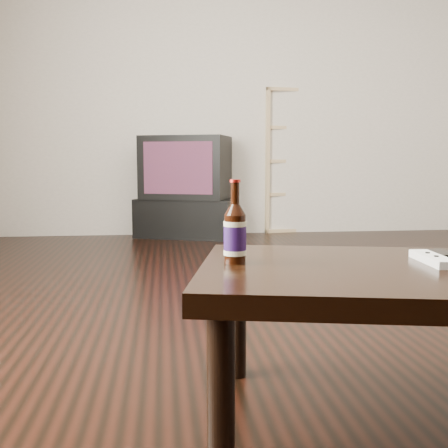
{
  "coord_description": "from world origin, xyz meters",
  "views": [
    {
      "loc": [
        -0.91,
        -2.0,
        0.69
      ],
      "look_at": [
        -0.75,
        -0.62,
        0.53
      ],
      "focal_mm": 42.0,
      "sensor_mm": 36.0,
      "label": 1
    }
  ],
  "objects": [
    {
      "name": "tv_stand",
      "position": [
        -0.7,
        2.8,
        0.18
      ],
      "size": [
        0.98,
        0.72,
        0.35
      ],
      "primitive_type": "cube",
      "rotation": [
        0.0,
        0.0,
        -0.35
      ],
      "color": "black",
      "rests_on": "floor"
    },
    {
      "name": "wall_back",
      "position": [
        0.0,
        3.01,
        1.35
      ],
      "size": [
        5.0,
        0.02,
        2.7
      ],
      "primitive_type": "cube",
      "color": "beige",
      "rests_on": "ground"
    },
    {
      "name": "floor",
      "position": [
        0.0,
        0.0,
        -0.01
      ],
      "size": [
        5.0,
        6.0,
        0.01
      ],
      "primitive_type": "cube",
      "color": "black",
      "rests_on": "ground"
    },
    {
      "name": "beer_bottle",
      "position": [
        -0.72,
        -0.62,
        0.5
      ],
      "size": [
        0.08,
        0.08,
        0.23
      ],
      "rotation": [
        0.0,
        0.0,
        0.4
      ],
      "color": "black",
      "rests_on": "coffee_table"
    },
    {
      "name": "remote",
      "position": [
        -0.19,
        -0.68,
        0.43
      ],
      "size": [
        0.07,
        0.19,
        0.02
      ],
      "rotation": [
        0.0,
        0.0,
        -0.06
      ],
      "color": "white",
      "rests_on": "coffee_table"
    },
    {
      "name": "tv",
      "position": [
        -0.7,
        2.8,
        0.64
      ],
      "size": [
        0.87,
        0.7,
        0.57
      ],
      "rotation": [
        0.0,
        0.0,
        -0.35
      ],
      "color": "black",
      "rests_on": "tv_stand"
    },
    {
      "name": "phone",
      "position": [
        -0.13,
        -0.62,
        0.43
      ],
      "size": [
        0.06,
        0.11,
        0.02
      ],
      "rotation": [
        0.0,
        0.0,
        -0.06
      ],
      "color": "#A5A5A7",
      "rests_on": "coffee_table"
    },
    {
      "name": "coffee_table",
      "position": [
        -0.26,
        -0.73,
        0.36
      ],
      "size": [
        1.23,
        0.87,
        0.42
      ],
      "rotation": [
        0.0,
        0.0,
        -0.21
      ],
      "color": "black",
      "rests_on": "floor"
    },
    {
      "name": "bookshelf",
      "position": [
        0.41,
        3.21,
        0.73
      ],
      "size": [
        0.79,
        0.45,
        1.39
      ],
      "rotation": [
        0.0,
        0.0,
        0.14
      ],
      "color": "tan",
      "rests_on": "floor"
    }
  ]
}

